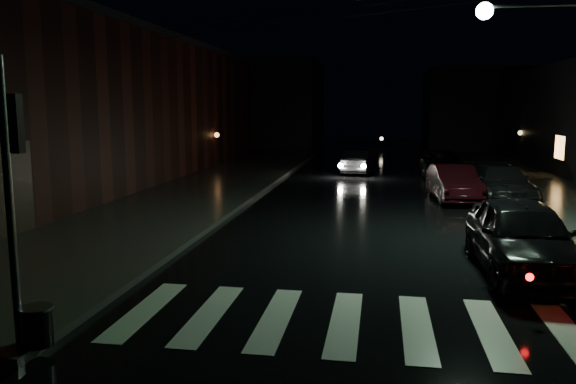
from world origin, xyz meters
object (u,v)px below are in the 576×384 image
at_px(parked_car_c, 500,183).
at_px(oncoming_car, 359,162).
at_px(parked_car_d, 441,163).
at_px(parked_car_b, 454,183).
at_px(parked_car_a, 522,236).

distance_m(parked_car_c, oncoming_car, 10.15).
bearing_deg(parked_car_d, parked_car_b, -94.45).
relative_size(parked_car_a, parked_car_b, 1.13).
height_order(parked_car_a, oncoming_car, parked_car_a).
height_order(parked_car_c, oncoming_car, parked_car_c).
xyz_separation_m(parked_car_b, oncoming_car, (-4.05, 8.62, -0.05)).
height_order(parked_car_a, parked_car_b, parked_car_a).
height_order(parked_car_b, parked_car_d, parked_car_b).
bearing_deg(parked_car_b, parked_car_d, 82.66).
height_order(parked_car_d, oncoming_car, parked_car_d).
bearing_deg(parked_car_b, parked_car_a, -93.42).
height_order(parked_car_b, parked_car_c, parked_car_b).
height_order(parked_car_b, oncoming_car, parked_car_b).
bearing_deg(parked_car_b, oncoming_car, 110.25).
xyz_separation_m(parked_car_a, parked_car_b, (-0.25, 9.86, -0.12)).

